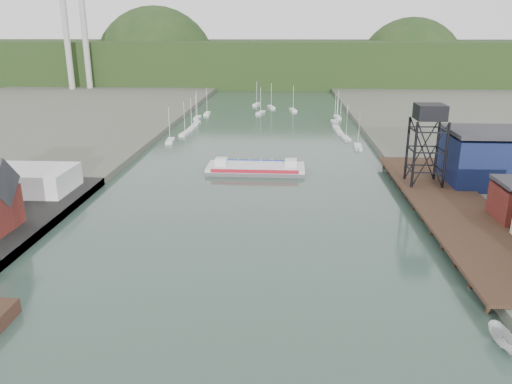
# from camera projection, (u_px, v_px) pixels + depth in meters

# --- Properties ---
(ground) EXTENTS (600.00, 600.00, 0.00)m
(ground) POSITION_uv_depth(u_px,v_px,m) (212.00, 368.00, 49.12)
(ground) COLOR #294034
(ground) RESTS_ON ground
(east_pier) EXTENTS (14.00, 70.00, 2.45)m
(east_pier) POSITION_uv_depth(u_px,v_px,m) (453.00, 205.00, 89.25)
(east_pier) COLOR black
(east_pier) RESTS_ON ground
(white_shed) EXTENTS (18.00, 12.00, 4.50)m
(white_shed) POSITION_uv_depth(u_px,v_px,m) (26.00, 180.00, 97.89)
(white_shed) COLOR silver
(white_shed) RESTS_ON west_quay
(lift_tower) EXTENTS (6.50, 6.50, 16.00)m
(lift_tower) POSITION_uv_depth(u_px,v_px,m) (430.00, 117.00, 97.50)
(lift_tower) COLOR black
(lift_tower) RESTS_ON east_pier
(blue_shed) EXTENTS (20.50, 14.50, 11.30)m
(blue_shed) POSITION_uv_depth(u_px,v_px,m) (498.00, 158.00, 101.20)
(blue_shed) COLOR #0D173D
(blue_shed) RESTS_ON east_land
(marina_sailboats) EXTENTS (57.71, 92.65, 0.90)m
(marina_sailboats) POSITION_uv_depth(u_px,v_px,m) (267.00, 122.00, 180.58)
(marina_sailboats) COLOR silver
(marina_sailboats) RESTS_ON ground
(smokestacks) EXTENTS (11.20, 8.20, 60.00)m
(smokestacks) POSITION_uv_depth(u_px,v_px,m) (76.00, 35.00, 266.72)
(smokestacks) COLOR #A6A6A1
(smokestacks) RESTS_ON ground
(distant_hills) EXTENTS (500.00, 120.00, 80.00)m
(distant_hills) POSITION_uv_depth(u_px,v_px,m) (270.00, 65.00, 332.51)
(distant_hills) COLOR #1A3115
(distant_hills) RESTS_ON ground
(chain_ferry) EXTENTS (22.82, 9.51, 3.27)m
(chain_ferry) POSITION_uv_depth(u_px,v_px,m) (256.00, 168.00, 117.12)
(chain_ferry) COLOR #545456
(chain_ferry) RESTS_ON ground
(motorboat) EXTENTS (2.36, 5.30, 1.99)m
(motorboat) POSITION_uv_depth(u_px,v_px,m) (504.00, 339.00, 51.96)
(motorboat) COLOR silver
(motorboat) RESTS_ON ground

